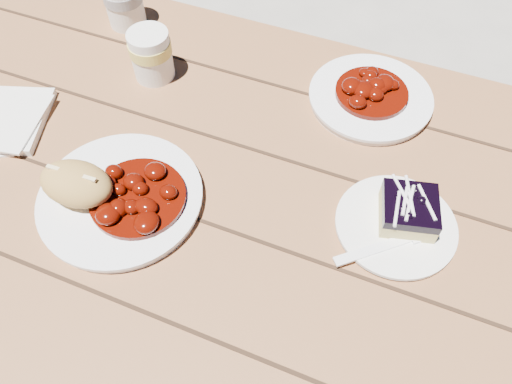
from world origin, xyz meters
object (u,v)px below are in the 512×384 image
at_px(bread_roll, 76,184).
at_px(second_cup, 151,55).
at_px(main_plate, 121,199).
at_px(blueberry_cake, 409,210).
at_px(picnic_table, 220,230).
at_px(dessert_plate, 395,226).
at_px(coffee_cup, 124,3).
at_px(second_plate, 370,98).

xyz_separation_m(bread_roll, second_cup, (-0.04, 0.30, 0.00)).
relative_size(main_plate, blueberry_cake, 2.57).
relative_size(picnic_table, main_plate, 8.07).
bearing_deg(bread_roll, blueberry_cake, 17.50).
xyz_separation_m(dessert_plate, coffee_cup, (-0.63, 0.28, 0.04)).
distance_m(picnic_table, second_cup, 0.35).
height_order(main_plate, second_cup, second_cup).
relative_size(blueberry_cake, second_cup, 1.04).
distance_m(main_plate, blueberry_cake, 0.44).
relative_size(bread_roll, second_cup, 1.23).
xyz_separation_m(bread_roll, dessert_plate, (0.46, 0.13, -0.04)).
distance_m(picnic_table, dessert_plate, 0.34).
relative_size(coffee_cup, second_cup, 1.00).
bearing_deg(second_cup, dessert_plate, -18.21).
bearing_deg(picnic_table, second_cup, 138.48).
relative_size(dessert_plate, second_plate, 0.81).
bearing_deg(second_cup, picnic_table, -41.52).
distance_m(bread_roll, blueberry_cake, 0.49).
xyz_separation_m(bread_roll, blueberry_cake, (0.47, 0.15, -0.01)).
bearing_deg(coffee_cup, picnic_table, -42.06).
distance_m(bread_roll, dessert_plate, 0.48).
xyz_separation_m(picnic_table, bread_roll, (-0.17, -0.11, 0.21)).
bearing_deg(second_plate, picnic_table, -125.40).
bearing_deg(picnic_table, main_plate, -140.40).
xyz_separation_m(coffee_cup, second_cup, (0.13, -0.12, 0.00)).
height_order(blueberry_cake, second_plate, blueberry_cake).
relative_size(picnic_table, coffee_cup, 21.48).
relative_size(bread_roll, dessert_plate, 0.66).
relative_size(main_plate, second_plate, 1.15).
height_order(bread_roll, dessert_plate, bread_roll).
bearing_deg(blueberry_cake, dessert_plate, -137.84).
bearing_deg(main_plate, bread_roll, -160.02).
distance_m(picnic_table, bread_roll, 0.29).
distance_m(main_plate, bread_roll, 0.07).
relative_size(main_plate, dessert_plate, 1.41).
relative_size(blueberry_cake, second_plate, 0.45).
bearing_deg(dessert_plate, second_cup, 161.79).
height_order(picnic_table, second_cup, second_cup).
height_order(main_plate, bread_roll, bread_roll).
distance_m(dessert_plate, second_plate, 0.27).
bearing_deg(dessert_plate, coffee_cup, 155.70).
bearing_deg(dessert_plate, picnic_table, -176.30).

